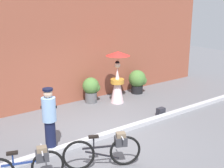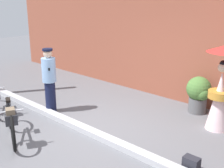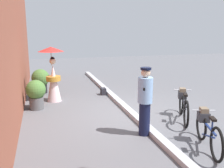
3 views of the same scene
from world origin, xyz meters
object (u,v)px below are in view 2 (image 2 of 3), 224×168
at_px(bicycle_far_side, 11,121).
at_px(person_officer, 49,79).
at_px(person_with_parasol, 221,87).
at_px(backpack_on_pavement, 191,164).
at_px(potted_plant_small, 199,93).

height_order(bicycle_far_side, person_officer, person_officer).
distance_m(person_with_parasol, backpack_on_pavement, 2.07).
height_order(bicycle_far_side, potted_plant_small, potted_plant_small).
xyz_separation_m(bicycle_far_side, person_officer, (-0.67, 1.44, 0.43)).
height_order(person_officer, person_with_parasol, person_with_parasol).
xyz_separation_m(person_with_parasol, backpack_on_pavement, (0.36, -1.86, -0.84)).
xyz_separation_m(potted_plant_small, backpack_on_pavement, (1.11, -2.42, -0.39)).
xyz_separation_m(bicycle_far_side, person_with_parasol, (2.83, 3.33, 0.54)).
relative_size(person_officer, person_with_parasol, 0.86).
bearing_deg(person_officer, potted_plant_small, 41.83).
distance_m(person_with_parasol, potted_plant_small, 1.04).
bearing_deg(backpack_on_pavement, person_with_parasol, 100.99).
height_order(person_with_parasol, backpack_on_pavement, person_with_parasol).
bearing_deg(backpack_on_pavement, potted_plant_small, 114.75).
relative_size(bicycle_far_side, backpack_on_pavement, 6.11).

